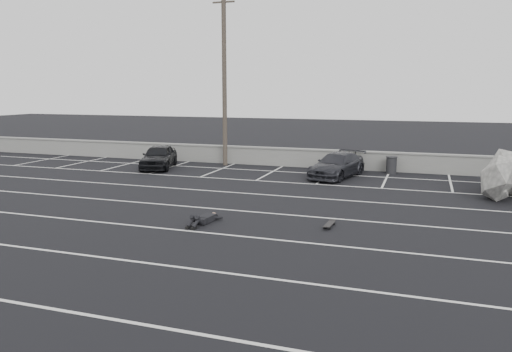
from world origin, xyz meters
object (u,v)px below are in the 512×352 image
at_px(trash_bin, 391,165).
at_px(person, 207,215).
at_px(car_right, 337,165).
at_px(utility_pole, 224,79).
at_px(skateboard, 329,224).
at_px(car_left, 159,157).

bearing_deg(trash_bin, person, -113.38).
distance_m(car_right, utility_pole, 8.40).
xyz_separation_m(car_right, trash_bin, (2.54, 1.96, -0.15)).
bearing_deg(person, skateboard, 15.93).
bearing_deg(person, car_right, 81.34).
bearing_deg(car_right, skateboard, -67.14).
bearing_deg(car_right, trash_bin, 52.20).
bearing_deg(car_left, skateboard, -55.24).
height_order(trash_bin, skateboard, trash_bin).
relative_size(car_right, skateboard, 4.96).
bearing_deg(person, car_left, 133.37).
relative_size(car_left, trash_bin, 4.29).
bearing_deg(utility_pole, car_right, -15.50).
distance_m(car_left, utility_pole, 5.79).
bearing_deg(car_right, car_left, -163.27).
bearing_deg(person, utility_pole, 115.69).
xyz_separation_m(car_left, utility_pole, (3.10, 2.30, 4.32)).
distance_m(car_right, trash_bin, 3.22).
distance_m(person, skateboard, 4.08).
relative_size(car_left, utility_pole, 0.40).
bearing_deg(car_left, person, -69.71).
height_order(utility_pole, trash_bin, utility_pole).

